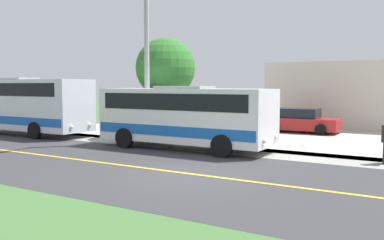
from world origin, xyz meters
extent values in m
plane|color=#3D6633|center=(0.00, 0.00, 0.00)|extent=(120.00, 120.00, 0.00)
cube|color=#333335|center=(0.00, 0.00, 0.00)|extent=(8.00, 100.00, 0.01)
cube|color=gray|center=(-5.20, 0.00, 0.00)|extent=(2.40, 100.00, 0.01)
cube|color=#B2ADA3|center=(-12.40, 3.00, 0.00)|extent=(14.00, 36.00, 0.01)
cube|color=gold|center=(0.00, 0.00, 0.01)|extent=(0.16, 100.00, 0.00)
cube|color=white|center=(-4.47, -2.96, 1.51)|extent=(2.34, 7.96, 2.33)
cube|color=blue|center=(-4.47, -2.96, 0.90)|extent=(2.38, 7.80, 0.44)
cube|color=black|center=(-4.47, -2.96, 2.13)|extent=(2.38, 7.17, 0.70)
cube|color=gray|center=(-4.47, -2.96, 2.74)|extent=(1.41, 2.39, 0.12)
cylinder|color=black|center=(-5.64, -0.49, 0.45)|extent=(0.25, 0.90, 0.90)
cylinder|color=black|center=(-3.30, -0.49, 0.45)|extent=(0.25, 0.90, 0.90)
cylinder|color=black|center=(-5.64, -5.43, 0.45)|extent=(0.25, 0.90, 0.90)
cylinder|color=black|center=(-3.30, -5.43, 0.45)|extent=(0.25, 0.90, 0.90)
sphere|color=#F2EACC|center=(-5.12, 1.04, 0.70)|extent=(0.20, 0.20, 0.20)
sphere|color=#F2EACC|center=(-3.83, 1.04, 0.70)|extent=(0.20, 0.20, 0.20)
cube|color=silver|center=(-4.47, -15.02, 1.75)|extent=(2.35, 11.24, 2.79)
cube|color=blue|center=(-4.47, -15.02, 0.90)|extent=(2.39, 11.01, 0.44)
cube|color=black|center=(-4.47, -15.02, 2.59)|extent=(2.39, 10.11, 0.70)
cube|color=gray|center=(-4.47, -15.02, 3.20)|extent=(1.41, 3.37, 0.12)
cylinder|color=black|center=(-5.65, -11.54, 0.45)|extent=(0.25, 0.90, 0.90)
cylinder|color=black|center=(-3.30, -11.54, 0.45)|extent=(0.25, 0.90, 0.90)
sphere|color=#F2EACC|center=(-5.12, -9.38, 0.70)|extent=(0.20, 0.20, 0.20)
sphere|color=#F2EACC|center=(-3.83, -9.38, 0.70)|extent=(0.20, 0.20, 0.20)
cylinder|color=#9E9EA3|center=(-5.00, -5.42, 4.44)|extent=(0.24, 0.24, 8.89)
cube|color=#A51E1E|center=(-13.62, -0.43, 0.53)|extent=(1.88, 4.43, 0.70)
cube|color=black|center=(-13.61, -0.63, 1.17)|extent=(1.57, 2.45, 0.57)
cylinder|color=black|center=(-14.54, 0.91, 0.32)|extent=(0.23, 0.64, 0.64)
cylinder|color=black|center=(-12.74, 0.95, 0.32)|extent=(0.23, 0.64, 0.64)
cylinder|color=black|center=(-14.49, -1.81, 0.32)|extent=(0.23, 0.64, 0.64)
cylinder|color=black|center=(-12.69, -1.78, 0.32)|extent=(0.23, 0.64, 0.64)
cylinder|color=brown|center=(-7.40, -6.00, 1.27)|extent=(0.36, 0.36, 2.55)
sphere|color=#2D6B28|center=(-7.40, -6.00, 3.75)|extent=(3.21, 3.21, 3.21)
camera|label=1|loc=(11.37, 7.01, 2.84)|focal=39.59mm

